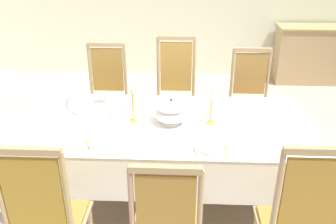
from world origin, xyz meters
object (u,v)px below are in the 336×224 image
at_px(chair_south_c, 299,222).
at_px(sideboard, 321,55).
at_px(chair_south_b, 167,223).
at_px(candlestick_east, 211,110).
at_px(chair_north_c, 250,99).
at_px(soup_tureen, 171,111).
at_px(chair_south_a, 47,216).
at_px(candlestick_west, 133,105).
at_px(dining_table, 172,131).
at_px(chair_north_b, 176,94).
at_px(bowl_near_left, 208,148).
at_px(spoon_primary, 226,149).
at_px(chair_north_a, 107,96).
at_px(spoon_secondary, 85,143).
at_px(bowl_near_right, 101,143).

height_order(chair_south_c, sideboard, chair_south_c).
distance_m(chair_south_b, candlestick_east, 1.06).
bearing_deg(chair_north_c, chair_south_b, 67.18).
distance_m(chair_south_b, chair_north_c, 2.08).
xyz_separation_m(chair_south_b, soup_tureen, (-0.01, 0.96, 0.32)).
distance_m(chair_south_a, candlestick_west, 1.11).
height_order(dining_table, chair_south_a, chair_south_a).
bearing_deg(candlestick_east, chair_south_a, -138.01).
relative_size(chair_north_b, bowl_near_left, 6.29).
relative_size(candlestick_west, bowl_near_left, 1.96).
bearing_deg(spoon_primary, soup_tureen, 142.72).
distance_m(dining_table, chair_north_a, 1.22).
bearing_deg(dining_table, soup_tureen, 180.00).
bearing_deg(dining_table, candlestick_west, 180.00).
xyz_separation_m(chair_south_c, candlestick_east, (-0.49, 0.96, 0.29)).
bearing_deg(candlestick_west, sideboard, 49.79).
xyz_separation_m(soup_tureen, spoon_secondary, (-0.63, -0.37, -0.10)).
relative_size(chair_north_b, chair_north_c, 1.11).
height_order(candlestick_west, bowl_near_left, candlestick_west).
bearing_deg(chair_south_a, dining_table, 52.11).
height_order(chair_south_b, sideboard, chair_south_b).
bearing_deg(chair_north_a, chair_south_b, 111.47).
bearing_deg(chair_south_a, bowl_near_left, 27.35).
xyz_separation_m(bowl_near_right, spoon_secondary, (-0.12, 0.03, -0.02)).
height_order(chair_south_a, chair_north_c, chair_south_a).
bearing_deg(chair_south_a, candlestick_east, 41.99).
bearing_deg(soup_tureen, spoon_secondary, -149.56).
distance_m(soup_tureen, bowl_near_left, 0.52).
height_order(chair_north_b, bowl_near_left, chair_north_b).
bearing_deg(spoon_secondary, chair_south_b, -46.47).
distance_m(chair_north_c, candlestick_east, 1.12).
height_order(chair_north_c, soup_tureen, chair_north_c).
relative_size(chair_north_c, bowl_near_left, 5.69).
distance_m(candlestick_east, bowl_near_left, 0.44).
height_order(chair_north_a, chair_south_b, chair_north_a).
bearing_deg(chair_north_b, chair_south_c, 112.65).
bearing_deg(bowl_near_left, chair_south_b, -117.60).
relative_size(bowl_near_right, spoon_primary, 1.02).
relative_size(dining_table, chair_north_a, 2.03).
relative_size(chair_north_c, soup_tureen, 4.00).
relative_size(spoon_primary, spoon_secondary, 1.00).
relative_size(chair_south_a, candlestick_west, 3.05).
distance_m(chair_south_b, bowl_near_left, 0.64).
bearing_deg(spoon_primary, chair_south_b, -119.46).
xyz_separation_m(soup_tureen, candlestick_east, (0.33, 0.00, 0.02)).
xyz_separation_m(chair_north_c, candlestick_east, (-0.49, -0.96, 0.32)).
height_order(chair_north_a, sideboard, chair_north_a).
relative_size(dining_table, soup_tureen, 8.40).
relative_size(dining_table, sideboard, 1.61).
relative_size(chair_north_b, candlestick_east, 3.80).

